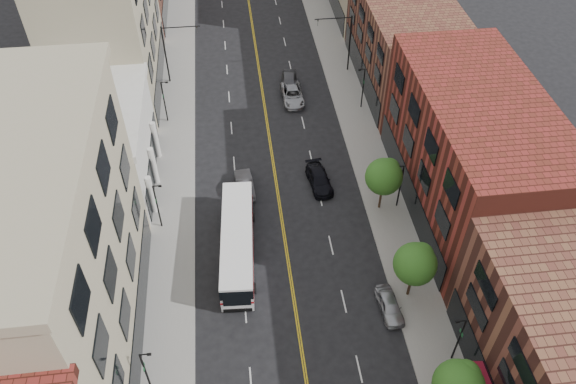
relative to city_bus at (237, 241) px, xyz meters
name	(u,v)px	position (x,y,z in m)	size (l,w,h in m)	color
sidewalk_left	(176,149)	(-5.79, 15.15, -1.72)	(4.00, 110.00, 0.15)	gray
sidewalk_right	(362,135)	(14.21, 15.15, -1.72)	(4.00, 110.00, 0.15)	gray
bldg_l_tanoffice	(41,266)	(-12.79, -6.85, 7.20)	(10.00, 22.00, 18.00)	tan
bldg_l_white	(95,150)	(-12.79, 11.15, 2.20)	(10.00, 14.00, 8.00)	silver
bldg_l_far_a	(103,16)	(-12.79, 28.15, 7.20)	(10.00, 20.00, 18.00)	tan
bldg_r_mid	(472,153)	(21.21, 4.15, 4.20)	(10.00, 22.00, 12.00)	maroon
bldg_r_far_a	(406,44)	(21.21, 25.15, 3.20)	(10.00, 20.00, 10.00)	brown
tree_r_1	(460,384)	(13.60, -15.78, 2.33)	(3.40, 3.40, 5.59)	black
tree_r_2	(416,262)	(13.60, -5.78, 2.33)	(3.40, 3.40, 5.59)	black
tree_r_3	(385,175)	(13.60, 4.22, 2.33)	(3.40, 3.40, 5.59)	black
lamp_l_1	(146,371)	(-6.74, -11.85, 1.17)	(0.81, 0.55, 5.05)	black
lamp_l_2	(157,204)	(-6.74, 4.15, 1.17)	(0.81, 0.55, 5.05)	black
lamp_l_3	(164,99)	(-6.74, 20.15, 1.17)	(0.81, 0.55, 5.05)	black
lamp_r_1	(459,338)	(15.16, -11.85, 1.17)	(0.81, 0.55, 5.05)	black
lamp_r_2	(400,184)	(15.16, 4.15, 1.17)	(0.81, 0.55, 5.05)	black
lamp_r_3	(363,86)	(15.16, 20.15, 1.17)	(0.81, 0.55, 5.05)	black
signal_mast_left	(171,48)	(-6.06, 28.15, 2.85)	(4.49, 0.18, 7.20)	black
signal_mast_right	(344,37)	(14.48, 28.15, 2.85)	(4.49, 0.18, 7.20)	black
city_bus	(237,241)	(0.00, 0.00, 0.00)	(3.46, 12.17, 3.09)	white
car_parked_far	(390,306)	(11.61, -7.15, -1.13)	(1.58, 3.93, 1.34)	#A8A9B0
car_lane_behind	(245,184)	(1.07, 8.15, -1.05)	(1.57, 4.51, 1.49)	#4B4A4F
car_lane_a	(319,179)	(8.38, 8.01, -1.10)	(1.95, 4.79, 1.39)	black
car_lane_b	(293,95)	(7.58, 22.65, -1.06)	(2.44, 5.30, 1.47)	#97999E
car_lane_c	(289,82)	(7.48, 25.15, -0.97)	(1.95, 4.84, 1.65)	#4A4A4F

